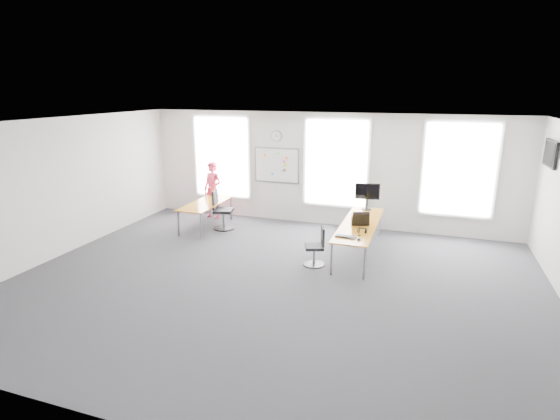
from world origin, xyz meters
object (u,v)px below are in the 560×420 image
(chair_left, at_px, (221,212))
(headphones, at_px, (362,230))
(keyboard, at_px, (346,237))
(desk_left, at_px, (206,205))
(desk_right, at_px, (359,226))
(chair_right, at_px, (317,248))
(monitor, at_px, (367,194))
(person, at_px, (213,190))

(chair_left, bearing_deg, headphones, -120.85)
(keyboard, bearing_deg, desk_left, 173.30)
(desk_right, height_order, desk_left, desk_right)
(chair_left, distance_m, keyboard, 3.95)
(chair_right, height_order, monitor, monitor)
(keyboard, xyz_separation_m, headphones, (0.27, 0.38, 0.04))
(chair_right, relative_size, person, 0.52)
(chair_left, height_order, monitor, monitor)
(desk_right, bearing_deg, keyboard, -96.85)
(keyboard, height_order, headphones, headphones)
(desk_right, xyz_separation_m, desk_left, (-4.13, 0.60, -0.03))
(desk_left, relative_size, chair_left, 1.80)
(person, distance_m, monitor, 4.38)
(desk_right, height_order, chair_right, chair_right)
(chair_left, xyz_separation_m, keyboard, (3.59, -1.64, 0.25))
(chair_right, bearing_deg, desk_left, -134.32)
(chair_right, distance_m, person, 4.43)
(chair_left, bearing_deg, chair_right, -131.03)
(keyboard, bearing_deg, person, 164.79)
(desk_left, height_order, monitor, monitor)
(desk_right, height_order, headphones, headphones)
(desk_left, xyz_separation_m, person, (-0.25, 0.89, 0.18))
(chair_right, bearing_deg, keyboard, 66.89)
(headphones, height_order, monitor, monitor)
(monitor, bearing_deg, person, 167.37)
(desk_left, height_order, headphones, headphones)
(desk_left, bearing_deg, monitor, 8.54)
(keyboard, bearing_deg, monitor, 102.46)
(person, bearing_deg, desk_left, -61.22)
(desk_right, height_order, chair_left, chair_left)
(keyboard, bearing_deg, chair_right, -168.40)
(chair_right, xyz_separation_m, monitor, (0.71, 2.19, 0.73))
(chair_left, bearing_deg, desk_right, -112.45)
(desk_right, bearing_deg, desk_left, 171.79)
(desk_right, xyz_separation_m, keyboard, (-0.12, -1.01, 0.06))
(monitor, bearing_deg, chair_right, -117.05)
(desk_left, distance_m, monitor, 4.19)
(person, relative_size, monitor, 2.43)
(chair_right, distance_m, chair_left, 3.39)
(headphones, bearing_deg, keyboard, -119.05)
(chair_left, bearing_deg, person, 25.49)
(desk_right, relative_size, desk_left, 1.53)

